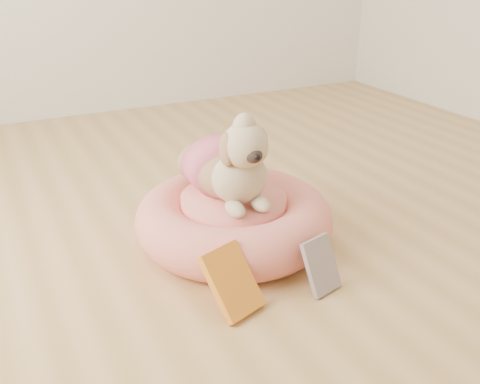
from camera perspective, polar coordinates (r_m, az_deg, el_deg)
name	(u,v)px	position (r m, az deg, el deg)	size (l,w,h in m)	color
floor	(288,286)	(1.72, 5.16, -9.97)	(4.50, 4.50, 0.00)	tan
pet_bed	(234,219)	(1.92, -0.67, -2.88)	(0.71, 0.71, 0.18)	#FA8B61
dog	(228,150)	(1.82, -1.29, 4.46)	(0.32, 0.46, 0.34)	brown
book_yellow	(232,281)	(1.57, -0.86, -9.51)	(0.14, 0.03, 0.21)	yellow
book_white	(321,265)	(1.68, 8.64, -7.75)	(0.11, 0.02, 0.17)	white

